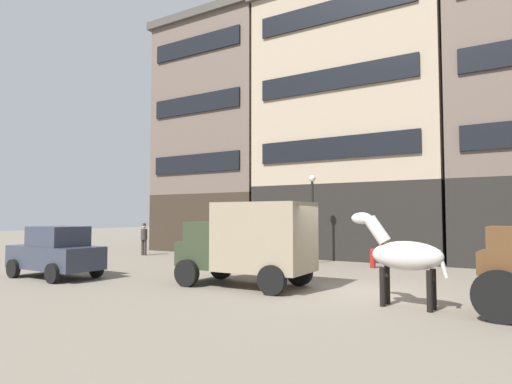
{
  "coord_description": "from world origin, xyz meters",
  "views": [
    {
      "loc": [
        4.05,
        -12.33,
        2.21
      ],
      "look_at": [
        -4.75,
        2.16,
        3.15
      ],
      "focal_mm": 30.3,
      "sensor_mm": 36.0,
      "label": 1
    }
  ],
  "objects_px": {
    "draft_horse": "(403,254)",
    "streetlamp_curbside": "(312,206)",
    "delivery_truck_far": "(248,241)",
    "sedan_dark": "(56,252)",
    "fire_hydrant_curbside": "(373,258)",
    "pedestrian_officer": "(144,238)"
  },
  "relations": [
    {
      "from": "delivery_truck_far",
      "to": "fire_hydrant_curbside",
      "type": "xyz_separation_m",
      "value": [
        1.94,
        6.84,
        -1.0
      ]
    },
    {
      "from": "draft_horse",
      "to": "sedan_dark",
      "type": "distance_m",
      "value": 11.86
    },
    {
      "from": "sedan_dark",
      "to": "pedestrian_officer",
      "type": "bearing_deg",
      "value": 115.57
    },
    {
      "from": "pedestrian_officer",
      "to": "streetlamp_curbside",
      "type": "height_order",
      "value": "streetlamp_curbside"
    },
    {
      "from": "sedan_dark",
      "to": "delivery_truck_far",
      "type": "bearing_deg",
      "value": 15.56
    },
    {
      "from": "delivery_truck_far",
      "to": "pedestrian_officer",
      "type": "xyz_separation_m",
      "value": [
        -10.75,
        6.05,
        -0.44
      ]
    },
    {
      "from": "delivery_truck_far",
      "to": "fire_hydrant_curbside",
      "type": "bearing_deg",
      "value": 74.17
    },
    {
      "from": "pedestrian_officer",
      "to": "streetlamp_curbside",
      "type": "bearing_deg",
      "value": 5.94
    },
    {
      "from": "delivery_truck_far",
      "to": "fire_hydrant_curbside",
      "type": "relative_size",
      "value": 5.3
    },
    {
      "from": "draft_horse",
      "to": "pedestrian_officer",
      "type": "distance_m",
      "value": 16.97
    },
    {
      "from": "draft_horse",
      "to": "streetlamp_curbside",
      "type": "relative_size",
      "value": 0.57
    },
    {
      "from": "pedestrian_officer",
      "to": "streetlamp_curbside",
      "type": "xyz_separation_m",
      "value": [
        9.83,
        1.02,
        1.69
      ]
    },
    {
      "from": "draft_horse",
      "to": "fire_hydrant_curbside",
      "type": "relative_size",
      "value": 2.83
    },
    {
      "from": "streetlamp_curbside",
      "to": "fire_hydrant_curbside",
      "type": "bearing_deg",
      "value": -4.54
    },
    {
      "from": "delivery_truck_far",
      "to": "pedestrian_officer",
      "type": "bearing_deg",
      "value": 150.65
    },
    {
      "from": "pedestrian_officer",
      "to": "sedan_dark",
      "type": "bearing_deg",
      "value": -64.43
    },
    {
      "from": "sedan_dark",
      "to": "pedestrian_officer",
      "type": "height_order",
      "value": "sedan_dark"
    },
    {
      "from": "draft_horse",
      "to": "fire_hydrant_curbside",
      "type": "height_order",
      "value": "draft_horse"
    },
    {
      "from": "draft_horse",
      "to": "pedestrian_officer",
      "type": "relative_size",
      "value": 1.31
    },
    {
      "from": "draft_horse",
      "to": "streetlamp_curbside",
      "type": "bearing_deg",
      "value": 126.84
    },
    {
      "from": "delivery_truck_far",
      "to": "sedan_dark",
      "type": "height_order",
      "value": "delivery_truck_far"
    },
    {
      "from": "draft_horse",
      "to": "delivery_truck_far",
      "type": "xyz_separation_m",
      "value": [
        -4.85,
        0.63,
        0.15
      ]
    }
  ]
}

